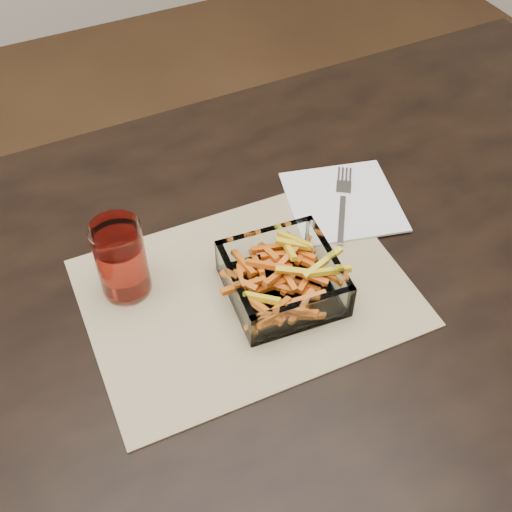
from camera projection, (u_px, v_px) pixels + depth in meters
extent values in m
plane|color=#331E0F|center=(273.00, 479.00, 1.50)|extent=(4.50, 4.50, 0.00)
cube|color=black|center=(282.00, 277.00, 0.96)|extent=(1.60, 0.90, 0.03)
cylinder|color=black|center=(457.00, 180.00, 1.67)|extent=(0.06, 0.06, 0.72)
cube|color=tan|center=(247.00, 292.00, 0.92)|extent=(0.46, 0.34, 0.00)
cube|color=white|center=(282.00, 289.00, 0.91)|extent=(0.16, 0.16, 0.01)
cube|color=white|center=(265.00, 244.00, 0.94)|extent=(0.15, 0.02, 0.06)
cube|color=white|center=(302.00, 316.00, 0.85)|extent=(0.15, 0.02, 0.06)
cube|color=white|center=(235.00, 292.00, 0.88)|extent=(0.02, 0.15, 0.06)
cube|color=white|center=(328.00, 265.00, 0.91)|extent=(0.02, 0.15, 0.06)
cylinder|color=white|center=(121.00, 259.00, 0.87)|extent=(0.07, 0.07, 0.12)
cylinder|color=#A72217|center=(123.00, 266.00, 0.88)|extent=(0.06, 0.06, 0.08)
cube|color=white|center=(343.00, 201.00, 1.04)|extent=(0.21, 0.21, 0.00)
cube|color=silver|center=(342.00, 219.00, 1.00)|extent=(0.07, 0.09, 0.00)
cube|color=silver|center=(344.00, 187.00, 1.05)|extent=(0.04, 0.04, 0.00)
cube|color=silver|center=(339.00, 174.00, 1.08)|extent=(0.02, 0.03, 0.00)
cube|color=silver|center=(343.00, 174.00, 1.08)|extent=(0.02, 0.03, 0.00)
cube|color=silver|center=(346.00, 175.00, 1.08)|extent=(0.02, 0.03, 0.00)
cube|color=silver|center=(350.00, 175.00, 1.08)|extent=(0.02, 0.03, 0.00)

